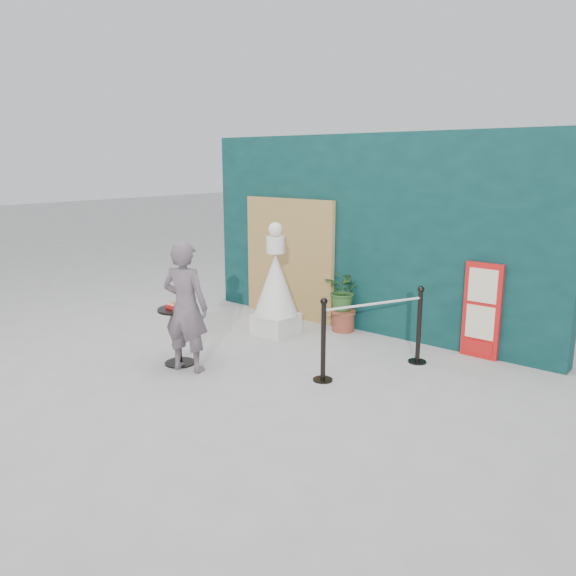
# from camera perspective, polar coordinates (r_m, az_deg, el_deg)

# --- Properties ---
(ground) EXTENTS (60.00, 60.00, 0.00)m
(ground) POSITION_cam_1_polar(r_m,az_deg,el_deg) (6.70, -6.61, -10.16)
(ground) COLOR #ADAAA5
(ground) RESTS_ON ground
(back_wall) EXTENTS (6.00, 0.30, 3.00)m
(back_wall) POSITION_cam_1_polar(r_m,az_deg,el_deg) (8.72, 8.16, 5.41)
(back_wall) COLOR #092B29
(back_wall) RESTS_ON ground
(bamboo_fence) EXTENTS (1.80, 0.08, 2.00)m
(bamboo_fence) POSITION_cam_1_polar(r_m,az_deg,el_deg) (9.42, 0.09, 3.02)
(bamboo_fence) COLOR tan
(bamboo_fence) RESTS_ON ground
(woman) EXTENTS (0.70, 0.56, 1.66)m
(woman) POSITION_cam_1_polar(r_m,az_deg,el_deg) (7.09, -10.37, -1.91)
(woman) COLOR #66575F
(woman) RESTS_ON ground
(menu_board) EXTENTS (0.50, 0.07, 1.30)m
(menu_board) POSITION_cam_1_polar(r_m,az_deg,el_deg) (7.90, 19.08, -2.22)
(menu_board) COLOR red
(menu_board) RESTS_ON ground
(statue) EXTENTS (0.67, 0.67, 1.72)m
(statue) POSITION_cam_1_polar(r_m,az_deg,el_deg) (8.49, -1.25, -0.14)
(statue) COLOR beige
(statue) RESTS_ON ground
(cafe_table) EXTENTS (0.52, 0.52, 0.75)m
(cafe_table) POSITION_cam_1_polar(r_m,az_deg,el_deg) (7.42, -11.05, -3.92)
(cafe_table) COLOR black
(cafe_table) RESTS_ON ground
(food_basket) EXTENTS (0.26, 0.19, 0.11)m
(food_basket) POSITION_cam_1_polar(r_m,az_deg,el_deg) (7.34, -11.12, -1.76)
(food_basket) COLOR red
(food_basket) RESTS_ON cafe_table
(planter) EXTENTS (0.57, 0.49, 0.96)m
(planter) POSITION_cam_1_polar(r_m,az_deg,el_deg) (8.71, 5.69, -0.84)
(planter) COLOR brown
(planter) RESTS_ON ground
(stanchion_barrier) EXTENTS (0.84, 1.54, 1.03)m
(stanchion_barrier) POSITION_cam_1_polar(r_m,az_deg,el_deg) (7.10, 8.65, -4.61)
(stanchion_barrier) COLOR black
(stanchion_barrier) RESTS_ON ground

